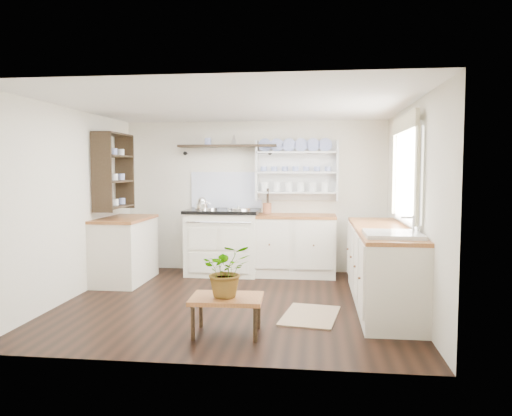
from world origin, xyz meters
name	(u,v)px	position (x,y,z in m)	size (l,w,h in m)	color
floor	(235,302)	(0.00, 0.00, 0.00)	(4.00, 3.80, 0.01)	black
wall_back	(255,196)	(0.00, 1.90, 1.15)	(4.00, 0.02, 2.30)	beige
wall_right	(412,207)	(2.00, 0.00, 1.15)	(0.02, 3.80, 2.30)	beige
wall_left	(72,204)	(-2.00, 0.00, 1.15)	(0.02, 3.80, 2.30)	beige
ceiling	(235,105)	(0.00, 0.00, 2.30)	(4.00, 3.80, 0.01)	white
window	(405,170)	(1.95, 0.15, 1.56)	(0.08, 1.55, 1.22)	white
aga_cooker	(223,241)	(-0.44, 1.57, 0.49)	(1.09, 0.75, 1.00)	white
back_cabinets	(292,244)	(0.60, 1.60, 0.46)	(1.27, 0.63, 0.90)	silver
right_cabinets	(382,265)	(1.70, 0.10, 0.46)	(0.62, 2.43, 0.90)	silver
belfast_sink	(392,246)	(1.70, -0.65, 0.80)	(0.55, 0.60, 0.45)	white
left_cabinets	(125,249)	(-1.70, 0.90, 0.46)	(0.62, 1.13, 0.90)	silver
plate_rack	(297,170)	(0.65, 1.86, 1.56)	(1.20, 0.22, 0.90)	white
high_shelf	(227,147)	(-0.40, 1.78, 1.91)	(1.50, 0.29, 0.16)	black
left_shelving	(114,171)	(-1.84, 0.90, 1.55)	(0.28, 0.80, 1.05)	black
kettle	(203,205)	(-0.72, 1.45, 1.04)	(0.18, 0.18, 0.22)	silver
utensil_crock	(267,208)	(0.21, 1.68, 0.99)	(0.13, 0.13, 0.15)	#9D5C39
center_table	(227,301)	(0.11, -1.15, 0.32)	(0.69, 0.50, 0.37)	brown
potted_plant	(227,270)	(0.11, -1.15, 0.62)	(0.45, 0.39, 0.50)	#3F7233
floor_rug	(310,316)	(0.89, -0.47, 0.01)	(0.55, 0.85, 0.02)	olive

